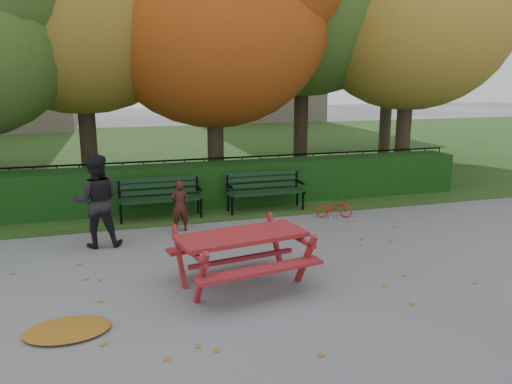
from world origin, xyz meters
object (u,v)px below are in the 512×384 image
object	(u,v)px
tree_g	(403,11)
bicycle	(334,208)
bench_left	(160,195)
bench_right	(265,188)
tree_c	(228,4)
child	(180,206)
tree_e	(427,2)
picnic_table	(242,245)
adult	(97,201)

from	to	relation	value
tree_g	bicycle	world-z (taller)	tree_g
bench_left	bench_right	xyz separation A→B (m)	(2.40, 0.00, 0.00)
tree_c	bench_left	size ratio (longest dim) A/B	4.44
bench_left	bench_right	distance (m)	2.40
bench_left	child	bearing A→B (deg)	-75.69
tree_e	bicycle	world-z (taller)	tree_e
picnic_table	tree_e	bearing A→B (deg)	31.52
tree_e	bicycle	distance (m)	7.14
bench_right	adult	world-z (taller)	adult
picnic_table	adult	world-z (taller)	adult
tree_e	child	size ratio (longest dim) A/B	7.90
tree_g	bench_left	distance (m)	12.37
bench_left	bench_right	world-z (taller)	same
bench_right	bench_left	bearing A→B (deg)	180.00
picnic_table	tree_c	bearing A→B (deg)	68.35
adult	tree_g	bearing A→B (deg)	-141.74
adult	bicycle	bearing A→B (deg)	-170.98
tree_c	tree_g	xyz separation A→B (m)	(7.50, 3.80, 0.55)
tree_e	bicycle	size ratio (longest dim) A/B	10.12
tree_c	bicycle	bearing A→B (deg)	-65.41
bicycle	tree_e	bearing A→B (deg)	-36.67
tree_g	child	size ratio (longest dim) A/B	8.29
bench_right	adult	distance (m)	4.02
tree_g	bench_right	world-z (taller)	tree_g
tree_e	bench_left	world-z (taller)	tree_e
tree_e	picnic_table	distance (m)	10.35
tree_e	bench_right	world-z (taller)	tree_e
child	tree_g	bearing A→B (deg)	-145.21
tree_e	bench_right	size ratio (longest dim) A/B	4.53
tree_g	bicycle	bearing A→B (deg)	-129.89
tree_c	bicycle	distance (m)	5.90
tree_e	picnic_table	world-z (taller)	tree_e
tree_g	child	distance (m)	12.73
tree_e	child	xyz separation A→B (m)	(-7.55, -3.15, -4.57)
tree_g	bench_left	bearing A→B (deg)	-147.83
tree_g	adult	bearing A→B (deg)	-145.02
tree_e	bench_left	size ratio (longest dim) A/B	4.53
bench_right	picnic_table	bearing A→B (deg)	-112.13
child	bench_left	bearing A→B (deg)	-78.23
picnic_table	bench_right	bearing A→B (deg)	58.55
picnic_table	child	world-z (taller)	child
bench_left	child	xyz separation A→B (m)	(0.28, -1.08, -0.00)
tree_e	adult	distance (m)	10.68
tree_g	bench_left	world-z (taller)	tree_g
tree_g	child	world-z (taller)	tree_g
picnic_table	child	distance (m)	3.00
tree_g	picnic_table	distance (m)	14.26
tree_c	picnic_table	distance (m)	7.70
tree_e	child	bearing A→B (deg)	-157.37
bicycle	bench_left	bearing A→B (deg)	89.74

